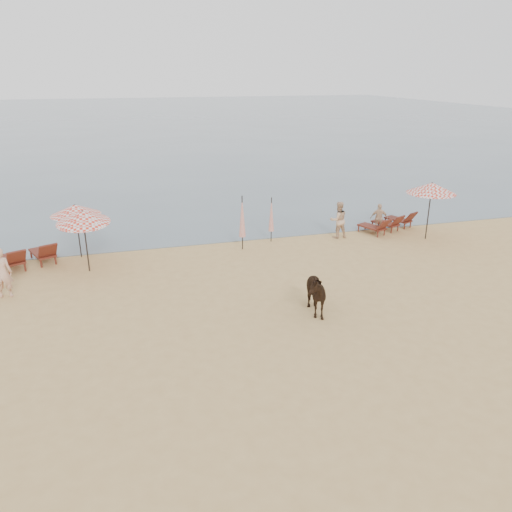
# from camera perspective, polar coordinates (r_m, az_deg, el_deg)

# --- Properties ---
(ground) EXTENTS (120.00, 120.00, 0.00)m
(ground) POSITION_cam_1_polar(r_m,az_deg,el_deg) (14.95, 5.25, -10.44)
(ground) COLOR tan
(ground) RESTS_ON ground
(sea) EXTENTS (160.00, 140.00, 0.06)m
(sea) POSITION_cam_1_polar(r_m,az_deg,el_deg) (92.38, -13.08, 15.14)
(sea) COLOR #51606B
(sea) RESTS_ON ground
(lounger_cluster_left) EXTENTS (2.52, 2.48, 0.70)m
(lounger_cluster_left) POSITION_cam_1_polar(r_m,az_deg,el_deg) (22.65, -24.53, 0.06)
(lounger_cluster_left) COLOR maroon
(lounger_cluster_left) RESTS_ON ground
(lounger_cluster_right) EXTENTS (3.19, 2.59, 0.61)m
(lounger_cluster_right) POSITION_cam_1_polar(r_m,az_deg,el_deg) (26.24, 14.94, 3.73)
(lounger_cluster_right) COLOR maroon
(lounger_cluster_right) RESTS_ON ground
(umbrella_open_left_a) EXTENTS (2.08, 2.08, 2.37)m
(umbrella_open_left_a) POSITION_cam_1_polar(r_m,az_deg,el_deg) (22.51, -19.94, 4.99)
(umbrella_open_left_a) COLOR black
(umbrella_open_left_a) RESTS_ON ground
(umbrella_open_left_b) EXTENTS (2.07, 2.11, 2.64)m
(umbrella_open_left_b) POSITION_cam_1_polar(r_m,az_deg,el_deg) (20.70, -19.18, 4.25)
(umbrella_open_left_b) COLOR black
(umbrella_open_left_b) RESTS_ON ground
(umbrella_open_right) EXTENTS (2.27, 2.27, 2.77)m
(umbrella_open_right) POSITION_cam_1_polar(r_m,az_deg,el_deg) (24.96, 19.43, 7.33)
(umbrella_open_right) COLOR black
(umbrella_open_right) RESTS_ON ground
(umbrella_closed_left) EXTENTS (0.26, 0.26, 2.15)m
(umbrella_closed_left) POSITION_cam_1_polar(r_m,az_deg,el_deg) (23.45, 1.77, 4.75)
(umbrella_closed_left) COLOR black
(umbrella_closed_left) RESTS_ON ground
(umbrella_closed_right) EXTENTS (0.30, 0.30, 2.49)m
(umbrella_closed_right) POSITION_cam_1_polar(r_m,az_deg,el_deg) (22.32, -1.58, 4.51)
(umbrella_closed_right) COLOR black
(umbrella_closed_right) RESTS_ON ground
(cow) EXTENTS (0.93, 1.84, 1.51)m
(cow) POSITION_cam_1_polar(r_m,az_deg,el_deg) (16.68, 6.39, -4.11)
(cow) COLOR black
(cow) RESTS_ON ground
(beachgoer_left) EXTENTS (0.71, 0.48, 1.88)m
(beachgoer_left) POSITION_cam_1_polar(r_m,az_deg,el_deg) (19.81, -27.05, -1.71)
(beachgoer_left) COLOR tan
(beachgoer_left) RESTS_ON ground
(beachgoer_right_a) EXTENTS (0.89, 0.70, 1.79)m
(beachgoer_right_a) POSITION_cam_1_polar(r_m,az_deg,el_deg) (24.46, 9.39, 4.10)
(beachgoer_right_a) COLOR tan
(beachgoer_right_a) RESTS_ON ground
(beachgoer_right_b) EXTENTS (0.93, 0.64, 1.47)m
(beachgoer_right_b) POSITION_cam_1_polar(r_m,az_deg,el_deg) (25.75, 13.88, 4.23)
(beachgoer_right_b) COLOR tan
(beachgoer_right_b) RESTS_ON ground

